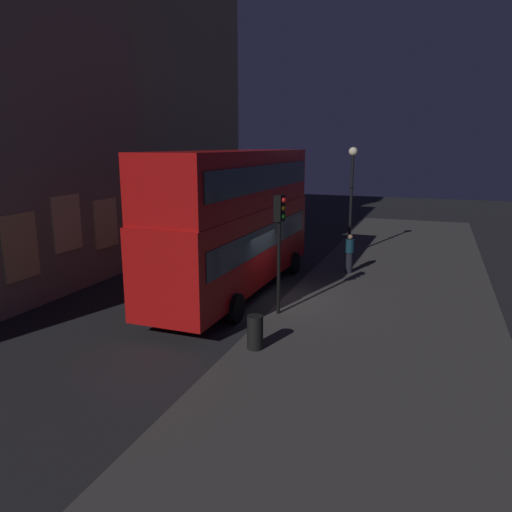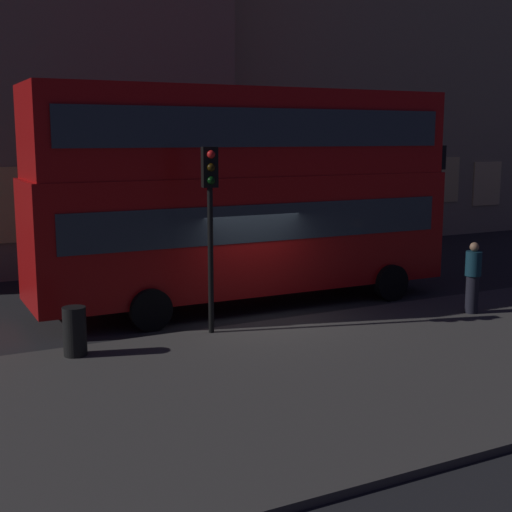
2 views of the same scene
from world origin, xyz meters
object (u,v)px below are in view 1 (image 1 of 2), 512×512
object	(u,v)px
street_lamp	(352,181)
traffic_light_near_kerb	(280,230)
pedestrian	(350,253)
litter_bin	(255,332)
traffic_light_far_side	(244,194)
double_decker_bus	(235,216)

from	to	relation	value
street_lamp	traffic_light_near_kerb	bearing A→B (deg)	176.23
street_lamp	pedestrian	xyz separation A→B (m)	(-3.69, -0.64, -2.92)
traffic_light_near_kerb	litter_bin	size ratio (longest dim) A/B	4.14
litter_bin	traffic_light_far_side	bearing A→B (deg)	22.81
traffic_light_far_side	traffic_light_near_kerb	bearing A→B (deg)	11.10
traffic_light_near_kerb	pedestrian	world-z (taller)	traffic_light_near_kerb
traffic_light_near_kerb	litter_bin	distance (m)	3.87
double_decker_bus	street_lamp	size ratio (longest dim) A/B	2.02
traffic_light_near_kerb	pedestrian	bearing A→B (deg)	-0.51
traffic_light_near_kerb	pedestrian	distance (m)	6.74
double_decker_bus	traffic_light_far_side	xyz separation A→B (m)	(9.51, 3.44, -0.18)
traffic_light_near_kerb	pedestrian	xyz separation A→B (m)	(6.30, -1.30, -2.00)
double_decker_bus	litter_bin	xyz separation A→B (m)	(-5.06, -2.69, -2.47)
street_lamp	litter_bin	world-z (taller)	street_lamp
traffic_light_far_side	pedestrian	distance (m)	9.08
pedestrian	double_decker_bus	bearing A→B (deg)	-163.86
double_decker_bus	traffic_light_near_kerb	distance (m)	3.17
traffic_light_far_side	double_decker_bus	bearing A→B (deg)	4.10
pedestrian	street_lamp	bearing A→B (deg)	67.09
pedestrian	litter_bin	distance (m)	9.39
traffic_light_far_side	street_lamp	bearing A→B (deg)	60.72
traffic_light_far_side	pedestrian	size ratio (longest dim) A/B	2.33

